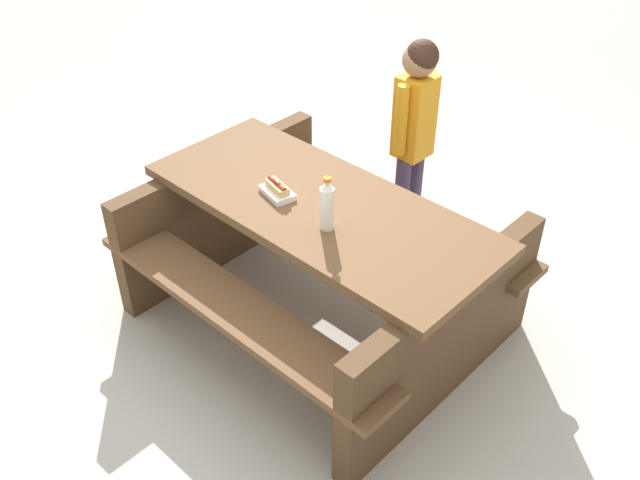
# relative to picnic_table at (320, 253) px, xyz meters

# --- Properties ---
(ground_plane) EXTENTS (30.00, 30.00, 0.00)m
(ground_plane) POSITION_rel_picnic_table_xyz_m (0.00, 0.00, -0.44)
(ground_plane) COLOR #B7B2A8
(ground_plane) RESTS_ON ground
(picnic_table) EXTENTS (1.91, 1.54, 0.75)m
(picnic_table) POSITION_rel_picnic_table_xyz_m (0.00, 0.00, 0.00)
(picnic_table) COLOR brown
(picnic_table) RESTS_ON ground
(soda_bottle) EXTENTS (0.07, 0.07, 0.27)m
(soda_bottle) POSITION_rel_picnic_table_xyz_m (-0.17, 0.12, 0.43)
(soda_bottle) COLOR silver
(soda_bottle) RESTS_ON picnic_table
(hotdog_tray) EXTENTS (0.19, 0.14, 0.08)m
(hotdog_tray) POSITION_rel_picnic_table_xyz_m (0.19, 0.11, 0.34)
(hotdog_tray) COLOR white
(hotdog_tray) RESTS_ON picnic_table
(child_in_coat) EXTENTS (0.20, 0.31, 1.27)m
(child_in_coat) POSITION_rel_picnic_table_xyz_m (0.22, -0.92, 0.37)
(child_in_coat) COLOR #3F334C
(child_in_coat) RESTS_ON ground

